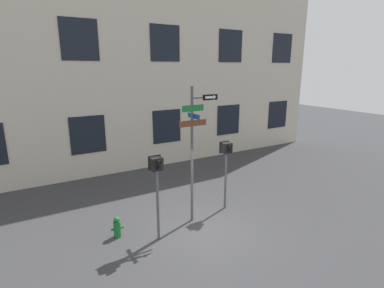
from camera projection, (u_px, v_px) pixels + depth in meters
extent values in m
plane|color=#38383A|center=(204.00, 232.00, 9.50)|extent=(60.00, 60.00, 0.00)
cube|color=beige|center=(123.00, 42.00, 13.89)|extent=(24.00, 0.60, 12.41)
cube|color=black|center=(88.00, 135.00, 13.67)|extent=(1.58, 0.03, 1.73)
cube|color=black|center=(167.00, 126.00, 15.62)|extent=(1.58, 0.03, 1.73)
cube|color=black|center=(228.00, 120.00, 17.58)|extent=(1.58, 0.03, 1.73)
cube|color=black|center=(278.00, 115.00, 19.54)|extent=(1.58, 0.03, 1.73)
cube|color=black|center=(79.00, 39.00, 12.64)|extent=(1.58, 0.03, 1.73)
cube|color=black|center=(165.00, 43.00, 14.60)|extent=(1.58, 0.03, 1.73)
cube|color=black|center=(231.00, 46.00, 16.55)|extent=(1.58, 0.03, 1.73)
cube|color=black|center=(282.00, 48.00, 18.51)|extent=(1.58, 0.03, 1.73)
cylinder|color=#4C4C51|center=(192.00, 157.00, 9.65)|extent=(0.09, 0.09, 4.51)
cube|color=#4C4C51|center=(201.00, 98.00, 9.35)|extent=(0.66, 0.05, 0.05)
cube|color=#196B2D|center=(193.00, 108.00, 9.21)|extent=(0.76, 0.02, 0.20)
cube|color=#14478C|center=(194.00, 116.00, 9.36)|extent=(0.02, 0.71, 0.15)
cube|color=brown|center=(193.00, 123.00, 9.33)|extent=(0.97, 0.02, 0.19)
cube|color=black|center=(210.00, 97.00, 9.50)|extent=(0.56, 0.02, 0.18)
cube|color=white|center=(209.00, 97.00, 9.47)|extent=(0.32, 0.01, 0.07)
cone|color=white|center=(215.00, 97.00, 9.57)|extent=(0.10, 0.14, 0.14)
cylinder|color=#4C4C51|center=(158.00, 205.00, 8.83)|extent=(0.08, 0.08, 2.21)
cube|color=black|center=(156.00, 164.00, 8.51)|extent=(0.33, 0.26, 0.37)
cube|color=black|center=(155.00, 162.00, 8.62)|extent=(0.39, 0.02, 0.43)
cylinder|color=black|center=(159.00, 163.00, 8.33)|extent=(0.13, 0.12, 0.13)
cylinder|color=black|center=(159.00, 168.00, 8.37)|extent=(0.13, 0.12, 0.13)
cylinder|color=#EA4C14|center=(158.00, 162.00, 8.37)|extent=(0.10, 0.01, 0.10)
cylinder|color=#4C4C51|center=(225.00, 181.00, 10.84)|extent=(0.08, 0.08, 2.13)
cube|color=black|center=(226.00, 148.00, 10.53)|extent=(0.34, 0.26, 0.36)
cube|color=black|center=(224.00, 147.00, 10.65)|extent=(0.40, 0.02, 0.42)
cylinder|color=black|center=(230.00, 147.00, 10.35)|extent=(0.13, 0.12, 0.13)
cylinder|color=black|center=(230.00, 151.00, 10.39)|extent=(0.13, 0.12, 0.13)
cylinder|color=silver|center=(229.00, 146.00, 10.40)|extent=(0.10, 0.01, 0.10)
cylinder|color=#196028|center=(117.00, 229.00, 9.15)|extent=(0.22, 0.22, 0.51)
sphere|color=#196028|center=(117.00, 220.00, 9.07)|extent=(0.19, 0.19, 0.19)
cylinder|color=#196028|center=(112.00, 230.00, 9.07)|extent=(0.08, 0.08, 0.08)
cylinder|color=#196028|center=(122.00, 227.00, 9.22)|extent=(0.08, 0.08, 0.08)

